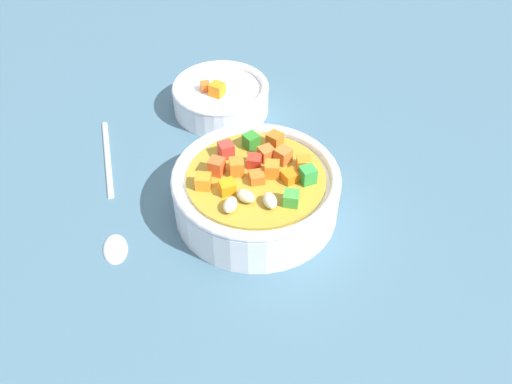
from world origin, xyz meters
TOP-DOWN VIEW (x-y plane):
  - ground_plane at (0.00, 0.00)cm, footprint 140.00×140.00cm
  - soup_bowl_main at (0.00, 0.00)cm, footprint 16.79×16.79cm
  - spoon at (-14.98, 1.94)cm, footprint 4.69×22.72cm
  - side_bowl_small at (-2.42, 18.35)cm, footprint 12.09×12.09cm

SIDE VIEW (x-z plane):
  - ground_plane at x=0.00cm, z-range -2.00..0.00cm
  - spoon at x=-14.98cm, z-range -0.06..0.91cm
  - side_bowl_small at x=-2.42cm, z-range -0.34..4.31cm
  - soup_bowl_main at x=0.00cm, z-range -0.35..6.07cm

